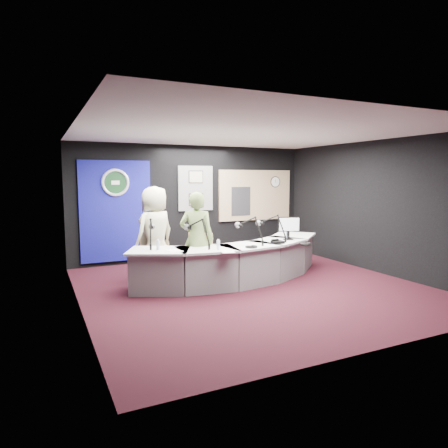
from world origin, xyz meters
name	(u,v)px	position (x,y,z in m)	size (l,w,h in m)	color
ground	(252,287)	(0.00, 0.00, 0.00)	(6.00, 6.00, 0.00)	black
ceiling	(254,133)	(0.00, 0.00, 2.80)	(6.00, 6.00, 0.02)	silver
wall_back	(193,202)	(0.00, 3.00, 1.40)	(6.00, 0.02, 2.80)	black
wall_front	(383,232)	(0.00, -3.00, 1.40)	(6.00, 0.02, 2.80)	black
wall_left	(77,219)	(-3.00, 0.00, 1.40)	(0.02, 6.00, 2.80)	black
wall_right	(376,207)	(3.00, 0.00, 1.40)	(0.02, 6.00, 2.80)	black
broadcast_desk	(236,262)	(-0.05, 0.55, 0.38)	(4.50, 1.90, 0.75)	silver
backdrop_panel	(116,211)	(-1.90, 2.97, 1.25)	(1.60, 0.05, 2.30)	#0D0D66
agency_seal	(115,183)	(-1.90, 2.93, 1.90)	(0.63, 0.63, 0.07)	silver
seal_center	(115,183)	(-1.90, 2.94, 1.90)	(0.48, 0.48, 0.01)	#0E3416
pinboard	(196,188)	(0.05, 2.97, 1.75)	(0.90, 0.04, 1.10)	slate
framed_photo_upper	(196,177)	(0.05, 2.94, 2.03)	(0.34, 0.02, 0.27)	gray
framed_photo_lower	(196,200)	(0.05, 2.94, 1.47)	(0.34, 0.02, 0.27)	gray
booth_window_frame	(255,195)	(1.75, 2.97, 1.55)	(2.12, 0.06, 1.32)	tan
booth_glow	(256,195)	(1.75, 2.96, 1.55)	(2.00, 0.02, 1.20)	beige
equipment_rack	(241,201)	(1.30, 2.94, 1.40)	(0.55, 0.02, 0.75)	black
wall_clock	(275,182)	(2.35, 2.94, 1.90)	(0.28, 0.28, 0.01)	white
armchair_left	(155,256)	(-1.42, 1.43, 0.44)	(0.50, 0.50, 0.89)	#AA7D4E
armchair_right	(197,258)	(-0.86, 0.59, 0.51)	(0.58, 0.58, 1.02)	#AA7D4E
draped_jacket	(152,246)	(-1.42, 1.68, 0.62)	(0.50, 0.10, 0.70)	slate
person_man	(155,233)	(-1.42, 1.43, 0.92)	(0.90, 0.59, 1.84)	beige
person_woman	(197,239)	(-0.86, 0.59, 0.88)	(0.64, 0.42, 1.75)	olive
computer_monitor	(288,224)	(1.08, 0.44, 1.07)	(0.46, 0.03, 0.31)	black
desk_phone	(278,242)	(0.63, 0.14, 0.78)	(0.22, 0.17, 0.05)	black
headphones_near	(306,244)	(1.04, -0.20, 0.77)	(0.23, 0.23, 0.04)	black
headphones_far	(251,247)	(-0.05, -0.05, 0.77)	(0.23, 0.23, 0.04)	black
paper_stack	(174,251)	(-1.41, 0.26, 0.75)	(0.22, 0.31, 0.00)	white
notepad	(227,251)	(-0.61, -0.20, 0.75)	(0.22, 0.31, 0.00)	white
boom_mic_a	(151,231)	(-1.67, 0.80, 1.05)	(0.30, 0.71, 0.60)	black
boom_mic_b	(198,231)	(-0.92, 0.39, 1.05)	(0.32, 0.71, 0.60)	black
boom_mic_c	(250,228)	(0.12, 0.32, 1.05)	(0.35, 0.70, 0.60)	black
boom_mic_d	(272,226)	(0.69, 0.46, 1.05)	(0.41, 0.67, 0.60)	black
water_bottles	(233,241)	(-0.25, 0.31, 0.84)	(2.83, 0.57, 0.18)	silver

